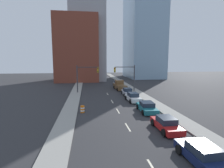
# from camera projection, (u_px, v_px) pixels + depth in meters

# --- Properties ---
(sidewalk_left) EXTENTS (2.23, 90.19, 0.14)m
(sidewalk_left) POSITION_uv_depth(u_px,v_px,m) (78.00, 87.00, 46.24)
(sidewalk_left) COLOR gray
(sidewalk_left) RESTS_ON ground
(sidewalk_right) EXTENTS (2.23, 90.19, 0.14)m
(sidewalk_right) POSITION_uv_depth(u_px,v_px,m) (127.00, 86.00, 48.11)
(sidewalk_right) COLOR gray
(sidewalk_right) RESTS_ON ground
(lane_stripe_at_16m) EXTENTS (0.16, 2.40, 0.01)m
(lane_stripe_at_16m) POSITION_uv_depth(u_px,v_px,m) (128.00, 127.00, 18.57)
(lane_stripe_at_16m) COLOR beige
(lane_stripe_at_16m) RESTS_ON ground
(lane_stripe_at_22m) EXTENTS (0.16, 2.40, 0.01)m
(lane_stripe_at_22m) POSITION_uv_depth(u_px,v_px,m) (118.00, 111.00, 24.49)
(lane_stripe_at_22m) COLOR beige
(lane_stripe_at_22m) RESTS_ON ground
(lane_stripe_at_28m) EXTENTS (0.16, 2.40, 0.01)m
(lane_stripe_at_28m) POSITION_uv_depth(u_px,v_px,m) (112.00, 101.00, 30.18)
(lane_stripe_at_28m) COLOR beige
(lane_stripe_at_28m) RESTS_ON ground
(lane_stripe_at_35m) EXTENTS (0.16, 2.40, 0.01)m
(lane_stripe_at_35m) POSITION_uv_depth(u_px,v_px,m) (107.00, 94.00, 37.01)
(lane_stripe_at_35m) COLOR beige
(lane_stripe_at_35m) RESTS_ON ground
(building_brick_left) EXTENTS (14.00, 16.00, 21.64)m
(building_brick_left) POSITION_uv_depth(u_px,v_px,m) (77.00, 50.00, 61.14)
(building_brick_left) COLOR brown
(building_brick_left) RESTS_ON ground
(building_office_center) EXTENTS (12.00, 20.00, 31.88)m
(building_office_center) POSITION_uv_depth(u_px,v_px,m) (87.00, 36.00, 64.89)
(building_office_center) COLOR #99999E
(building_office_center) RESTS_ON ground
(building_glass_right) EXTENTS (13.00, 20.00, 35.66)m
(building_glass_right) POSITION_uv_depth(u_px,v_px,m) (143.00, 34.00, 71.74)
(building_glass_right) COLOR #8CADC6
(building_glass_right) RESTS_ON ground
(traffic_signal_left) EXTENTS (4.76, 0.35, 6.00)m
(traffic_signal_left) POSITION_uv_depth(u_px,v_px,m) (84.00, 75.00, 37.77)
(traffic_signal_left) COLOR #38383D
(traffic_signal_left) RESTS_ON ground
(traffic_signal_right) EXTENTS (4.76, 0.35, 6.00)m
(traffic_signal_right) POSITION_uv_depth(u_px,v_px,m) (128.00, 74.00, 39.15)
(traffic_signal_right) COLOR #38383D
(traffic_signal_right) RESTS_ON ground
(traffic_barrel) EXTENTS (0.56, 0.56, 0.95)m
(traffic_barrel) POSITION_uv_depth(u_px,v_px,m) (82.00, 109.00, 23.71)
(traffic_barrel) COLOR orange
(traffic_barrel) RESTS_ON ground
(sedan_navy) EXTENTS (2.13, 4.72, 1.40)m
(sedan_navy) POSITION_uv_depth(u_px,v_px,m) (203.00, 155.00, 11.84)
(sedan_navy) COLOR #141E47
(sedan_navy) RESTS_ON ground
(sedan_red) EXTENTS (2.05, 4.41, 1.38)m
(sedan_red) POSITION_uv_depth(u_px,v_px,m) (166.00, 124.00, 17.67)
(sedan_red) COLOR red
(sedan_red) RESTS_ON ground
(sedan_teal) EXTENTS (2.35, 4.78, 1.37)m
(sedan_teal) POSITION_uv_depth(u_px,v_px,m) (147.00, 107.00, 24.14)
(sedan_teal) COLOR #196B75
(sedan_teal) RESTS_ON ground
(sedan_white) EXTENTS (2.20, 4.58, 1.52)m
(sedan_white) POSITION_uv_depth(u_px,v_px,m) (133.00, 97.00, 30.23)
(sedan_white) COLOR silver
(sedan_white) RESTS_ON ground
(sedan_silver) EXTENTS (2.13, 4.59, 1.46)m
(sedan_silver) POSITION_uv_depth(u_px,v_px,m) (127.00, 92.00, 35.60)
(sedan_silver) COLOR #B2B2BC
(sedan_silver) RESTS_ON ground
(pickup_truck_brown) EXTENTS (2.65, 6.13, 2.25)m
(pickup_truck_brown) POSITION_uv_depth(u_px,v_px,m) (120.00, 86.00, 42.76)
(pickup_truck_brown) COLOR brown
(pickup_truck_brown) RESTS_ON ground
(sedan_gray) EXTENTS (2.13, 4.31, 1.51)m
(sedan_gray) POSITION_uv_depth(u_px,v_px,m) (117.00, 83.00, 48.57)
(sedan_gray) COLOR slate
(sedan_gray) RESTS_ON ground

